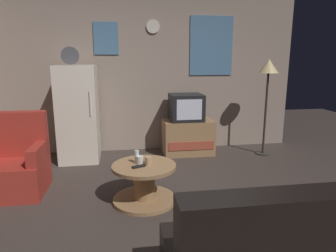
{
  "coord_description": "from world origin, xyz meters",
  "views": [
    {
      "loc": [
        -0.45,
        -2.84,
        1.6
      ],
      "look_at": [
        0.12,
        0.9,
        0.75
      ],
      "focal_mm": 32.28,
      "sensor_mm": 36.0,
      "label": 1
    }
  ],
  "objects_px": {
    "coffee_table": "(144,183)",
    "mug_ceramic_tan": "(148,161)",
    "standing_lamp": "(268,74)",
    "armchair": "(16,165)",
    "remote_control": "(139,166)",
    "tv_stand": "(188,137)",
    "mug_ceramic_white": "(140,160)",
    "fridge": "(78,114)",
    "wine_glass": "(137,157)",
    "crt_tv": "(186,107)"
  },
  "relations": [
    {
      "from": "coffee_table",
      "to": "mug_ceramic_tan",
      "type": "height_order",
      "value": "mug_ceramic_tan"
    },
    {
      "from": "standing_lamp",
      "to": "armchair",
      "type": "relative_size",
      "value": 1.66
    },
    {
      "from": "remote_control",
      "to": "armchair",
      "type": "bearing_deg",
      "value": 135.32
    },
    {
      "from": "tv_stand",
      "to": "mug_ceramic_tan",
      "type": "relative_size",
      "value": 9.33
    },
    {
      "from": "mug_ceramic_white",
      "to": "armchair",
      "type": "distance_m",
      "value": 1.55
    },
    {
      "from": "coffee_table",
      "to": "mug_ceramic_white",
      "type": "xyz_separation_m",
      "value": [
        -0.04,
        0.03,
        0.26
      ]
    },
    {
      "from": "remote_control",
      "to": "armchair",
      "type": "distance_m",
      "value": 1.56
    },
    {
      "from": "fridge",
      "to": "remote_control",
      "type": "distance_m",
      "value": 1.91
    },
    {
      "from": "fridge",
      "to": "coffee_table",
      "type": "height_order",
      "value": "fridge"
    },
    {
      "from": "mug_ceramic_white",
      "to": "remote_control",
      "type": "xyz_separation_m",
      "value": [
        -0.02,
        -0.11,
        -0.03
      ]
    },
    {
      "from": "fridge",
      "to": "armchair",
      "type": "height_order",
      "value": "fridge"
    },
    {
      "from": "mug_ceramic_tan",
      "to": "remote_control",
      "type": "xyz_separation_m",
      "value": [
        -0.11,
        -0.07,
        -0.03
      ]
    },
    {
      "from": "coffee_table",
      "to": "mug_ceramic_white",
      "type": "distance_m",
      "value": 0.27
    },
    {
      "from": "tv_stand",
      "to": "armchair",
      "type": "relative_size",
      "value": 0.87
    },
    {
      "from": "mug_ceramic_white",
      "to": "remote_control",
      "type": "bearing_deg",
      "value": -100.64
    },
    {
      "from": "mug_ceramic_white",
      "to": "remote_control",
      "type": "height_order",
      "value": "mug_ceramic_white"
    },
    {
      "from": "wine_glass",
      "to": "mug_ceramic_white",
      "type": "bearing_deg",
      "value": -43.78
    },
    {
      "from": "mug_ceramic_tan",
      "to": "coffee_table",
      "type": "bearing_deg",
      "value": 170.61
    },
    {
      "from": "coffee_table",
      "to": "remote_control",
      "type": "relative_size",
      "value": 4.8
    },
    {
      "from": "standing_lamp",
      "to": "mug_ceramic_tan",
      "type": "xyz_separation_m",
      "value": [
        -2.09,
        -1.46,
        -0.87
      ]
    },
    {
      "from": "standing_lamp",
      "to": "remote_control",
      "type": "height_order",
      "value": "standing_lamp"
    },
    {
      "from": "wine_glass",
      "to": "crt_tv",
      "type": "bearing_deg",
      "value": 60.71
    },
    {
      "from": "tv_stand",
      "to": "remote_control",
      "type": "xyz_separation_m",
      "value": [
        -0.94,
        -1.77,
        0.16
      ]
    },
    {
      "from": "fridge",
      "to": "mug_ceramic_tan",
      "type": "distance_m",
      "value": 1.9
    },
    {
      "from": "remote_control",
      "to": "armchair",
      "type": "xyz_separation_m",
      "value": [
        -1.45,
        0.58,
        -0.11
      ]
    },
    {
      "from": "crt_tv",
      "to": "armchair",
      "type": "height_order",
      "value": "crt_tv"
    },
    {
      "from": "mug_ceramic_white",
      "to": "mug_ceramic_tan",
      "type": "distance_m",
      "value": 0.1
    },
    {
      "from": "tv_stand",
      "to": "coffee_table",
      "type": "height_order",
      "value": "tv_stand"
    },
    {
      "from": "standing_lamp",
      "to": "remote_control",
      "type": "xyz_separation_m",
      "value": [
        -2.2,
        -1.53,
        -0.91
      ]
    },
    {
      "from": "standing_lamp",
      "to": "wine_glass",
      "type": "relative_size",
      "value": 10.6
    },
    {
      "from": "crt_tv",
      "to": "coffee_table",
      "type": "bearing_deg",
      "value": -116.39
    },
    {
      "from": "fridge",
      "to": "wine_glass",
      "type": "bearing_deg",
      "value": -61.84
    },
    {
      "from": "crt_tv",
      "to": "armchair",
      "type": "bearing_deg",
      "value": -153.13
    },
    {
      "from": "crt_tv",
      "to": "tv_stand",
      "type": "bearing_deg",
      "value": 1.42
    },
    {
      "from": "fridge",
      "to": "crt_tv",
      "type": "height_order",
      "value": "fridge"
    },
    {
      "from": "mug_ceramic_white",
      "to": "mug_ceramic_tan",
      "type": "xyz_separation_m",
      "value": [
        0.09,
        -0.04,
        0.0
      ]
    },
    {
      "from": "crt_tv",
      "to": "standing_lamp",
      "type": "bearing_deg",
      "value": -10.57
    },
    {
      "from": "tv_stand",
      "to": "mug_ceramic_tan",
      "type": "bearing_deg",
      "value": -116.02
    },
    {
      "from": "mug_ceramic_tan",
      "to": "remote_control",
      "type": "height_order",
      "value": "mug_ceramic_tan"
    },
    {
      "from": "crt_tv",
      "to": "mug_ceramic_tan",
      "type": "distance_m",
      "value": 1.9
    },
    {
      "from": "crt_tv",
      "to": "standing_lamp",
      "type": "relative_size",
      "value": 0.34
    },
    {
      "from": "crt_tv",
      "to": "mug_ceramic_white",
      "type": "xyz_separation_m",
      "value": [
        -0.88,
        -1.66,
        -0.32
      ]
    },
    {
      "from": "crt_tv",
      "to": "mug_ceramic_white",
      "type": "bearing_deg",
      "value": -117.99
    },
    {
      "from": "standing_lamp",
      "to": "mug_ceramic_tan",
      "type": "bearing_deg",
      "value": -145.14
    },
    {
      "from": "armchair",
      "to": "wine_glass",
      "type": "bearing_deg",
      "value": -16.91
    },
    {
      "from": "tv_stand",
      "to": "remote_control",
      "type": "height_order",
      "value": "tv_stand"
    },
    {
      "from": "fridge",
      "to": "coffee_table",
      "type": "bearing_deg",
      "value": -60.74
    },
    {
      "from": "armchair",
      "to": "mug_ceramic_white",
      "type": "bearing_deg",
      "value": -17.65
    },
    {
      "from": "mug_ceramic_tan",
      "to": "wine_glass",
      "type": "bearing_deg",
      "value": 149.65
    },
    {
      "from": "wine_glass",
      "to": "mug_ceramic_tan",
      "type": "relative_size",
      "value": 1.67
    }
  ]
}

